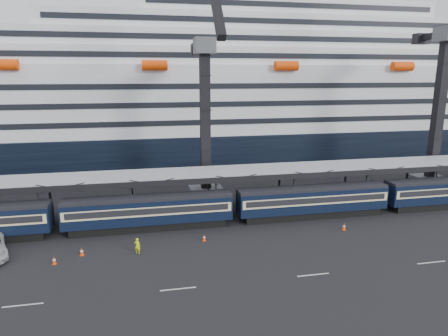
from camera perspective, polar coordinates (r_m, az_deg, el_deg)
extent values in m
plane|color=black|center=(47.60, 26.39, -9.66)|extent=(260.00, 260.00, 0.00)
cube|color=beige|center=(36.14, -26.81, -17.09)|extent=(3.00, 0.15, 0.02)
cube|color=beige|center=(34.87, -6.57, -16.78)|extent=(3.00, 0.15, 0.02)
cube|color=beige|center=(37.60, 12.60, -14.67)|extent=(3.00, 0.15, 0.02)
cube|color=beige|center=(43.59, 27.50, -11.88)|extent=(3.00, 0.15, 0.02)
cube|color=black|center=(47.28, -10.56, -8.01)|extent=(17.48, 2.40, 0.90)
cube|color=black|center=(46.67, -10.65, -5.95)|extent=(19.00, 2.80, 2.70)
cube|color=beige|center=(46.57, -10.67, -5.60)|extent=(18.62, 2.92, 1.05)
cube|color=black|center=(46.55, -10.67, -5.55)|extent=(17.86, 2.98, 0.70)
cube|color=black|center=(46.20, -10.73, -4.20)|extent=(19.00, 2.50, 0.35)
cube|color=black|center=(51.43, 12.45, -6.34)|extent=(17.48, 2.40, 0.90)
cube|color=black|center=(50.87, 12.55, -4.42)|extent=(19.00, 2.80, 2.70)
cube|color=beige|center=(50.78, 12.56, -4.10)|extent=(18.62, 2.92, 1.05)
cube|color=black|center=(50.77, 12.57, -4.05)|extent=(17.86, 2.98, 0.70)
cube|color=black|center=(50.44, 12.63, -2.80)|extent=(19.00, 2.50, 0.35)
cube|color=#979A9F|center=(57.09, 18.44, 0.41)|extent=(130.00, 6.00, 0.25)
cube|color=black|center=(54.65, 19.96, -0.59)|extent=(130.00, 0.25, 0.70)
cube|color=black|center=(59.70, 17.00, 0.75)|extent=(130.00, 0.25, 0.70)
cube|color=black|center=(49.09, -24.90, -5.47)|extent=(0.25, 0.25, 5.40)
cube|color=black|center=(54.30, -23.60, -3.62)|extent=(0.25, 0.25, 5.40)
cube|color=black|center=(47.69, -13.11, -5.08)|extent=(0.25, 0.25, 5.40)
cube|color=black|center=(53.04, -12.98, -3.21)|extent=(0.25, 0.25, 5.40)
cube|color=black|center=(48.37, -1.16, -4.47)|extent=(0.25, 0.25, 5.40)
cube|color=black|center=(53.65, -2.24, -2.68)|extent=(0.25, 0.25, 5.40)
cube|color=black|center=(51.04, 9.97, -3.72)|extent=(0.25, 0.25, 5.40)
cube|color=black|center=(56.07, 7.90, -2.10)|extent=(0.25, 0.25, 5.40)
cube|color=black|center=(55.40, 19.66, -2.95)|extent=(0.25, 0.25, 5.40)
cube|color=black|center=(60.07, 16.94, -1.52)|extent=(0.25, 0.25, 5.40)
cube|color=black|center=(61.11, 27.73, -2.24)|extent=(0.25, 0.25, 5.40)
cube|color=black|center=(65.37, 24.68, -1.00)|extent=(0.25, 0.25, 5.40)
cube|color=black|center=(86.10, 7.80, 3.82)|extent=(200.00, 28.00, 7.00)
cube|color=silver|center=(85.08, 8.00, 10.14)|extent=(190.00, 26.88, 12.00)
cube|color=silver|center=(85.03, 8.17, 15.19)|extent=(160.00, 24.64, 3.00)
cube|color=black|center=(73.48, 11.51, 15.39)|extent=(153.60, 0.12, 0.90)
cube|color=silver|center=(85.19, 8.24, 17.21)|extent=(124.00, 21.84, 3.00)
cube|color=black|center=(74.96, 11.18, 17.66)|extent=(119.04, 0.12, 0.90)
cube|color=silver|center=(85.46, 8.31, 19.21)|extent=(90.00, 19.04, 3.00)
cube|color=black|center=(76.55, 10.86, 19.84)|extent=(86.40, 0.12, 0.90)
cube|color=silver|center=(85.83, 8.38, 21.20)|extent=(56.00, 16.24, 3.00)
cube|color=black|center=(78.25, 10.55, 21.92)|extent=(53.76, 0.12, 0.90)
cylinder|color=#FF4508|center=(69.00, -28.95, 12.80)|extent=(4.00, 1.60, 1.60)
cylinder|color=#FF4508|center=(66.15, -9.89, 14.25)|extent=(4.00, 1.60, 1.60)
cylinder|color=#FF4508|center=(70.42, 8.89, 14.22)|extent=(4.00, 1.60, 1.60)
cylinder|color=#FF4508|center=(80.68, 24.11, 13.11)|extent=(4.00, 1.60, 1.60)
cube|color=#44484B|center=(56.22, -2.59, -3.74)|extent=(4.50, 4.50, 2.00)
cube|color=black|center=(54.15, -2.70, 6.43)|extent=(1.30, 1.30, 18.00)
cube|color=#44484B|center=(53.89, -2.82, 17.04)|extent=(2.60, 3.20, 2.00)
cube|color=black|center=(56.38, -3.23, 16.87)|extent=(0.90, 5.04, 0.90)
cube|color=black|center=(58.86, -3.60, 16.52)|extent=(2.20, 1.60, 1.60)
cube|color=#44484B|center=(69.70, 27.30, -1.89)|extent=(4.50, 4.50, 2.00)
cube|color=black|center=(67.96, 28.29, 7.11)|extent=(1.30, 1.30, 20.00)
cube|color=#44484B|center=(67.97, 29.33, 16.34)|extent=(2.60, 3.20, 2.00)
cube|color=black|center=(70.14, 27.80, 16.35)|extent=(0.90, 5.60, 0.90)
cube|color=black|center=(72.34, 26.35, 16.20)|extent=(2.20, 1.60, 1.60)
imported|color=#EEFF0D|center=(41.24, -12.27, -10.81)|extent=(0.70, 0.60, 1.63)
cube|color=#FF4508|center=(41.77, -23.06, -12.49)|extent=(0.39, 0.39, 0.04)
cone|color=#FF4508|center=(41.61, -23.11, -12.00)|extent=(0.33, 0.33, 0.74)
cylinder|color=white|center=(41.61, -23.11, -12.00)|extent=(0.28, 0.28, 0.12)
cube|color=#FF4508|center=(42.67, -19.62, -11.62)|extent=(0.41, 0.41, 0.04)
cone|color=#FF4508|center=(42.51, -19.66, -11.12)|extent=(0.34, 0.34, 0.77)
cylinder|color=white|center=(42.51, -19.66, -11.12)|extent=(0.29, 0.29, 0.13)
cube|color=#FF4508|center=(43.55, -2.85, -10.31)|extent=(0.36, 0.36, 0.04)
cone|color=#FF4508|center=(43.41, -2.85, -9.87)|extent=(0.31, 0.31, 0.69)
cylinder|color=white|center=(43.41, -2.85, -9.87)|extent=(0.26, 0.26, 0.12)
cube|color=#FF4508|center=(48.30, 16.74, -8.45)|extent=(0.42, 0.42, 0.04)
cone|color=#FF4508|center=(48.15, 16.77, -7.98)|extent=(0.35, 0.35, 0.80)
cylinder|color=white|center=(48.15, 16.77, -7.98)|extent=(0.30, 0.30, 0.13)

